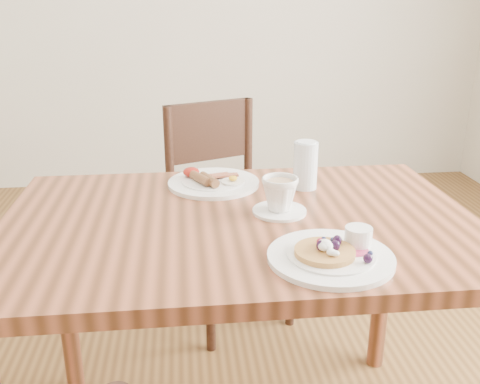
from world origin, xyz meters
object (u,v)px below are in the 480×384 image
at_px(pancake_plate, 333,253).
at_px(teacup_saucer, 280,196).
at_px(chair_far, 224,202).
at_px(breakfast_plate, 212,181).
at_px(dining_table, 240,253).
at_px(water_glass, 305,165).

bearing_deg(pancake_plate, teacup_saucer, 103.63).
height_order(chair_far, breakfast_plate, chair_far).
xyz_separation_m(dining_table, water_glass, (0.21, 0.21, 0.17)).
relative_size(chair_far, teacup_saucer, 6.29).
bearing_deg(water_glass, chair_far, 108.59).
distance_m(chair_far, teacup_saucer, 0.81).
bearing_deg(dining_table, chair_far, 88.42).
xyz_separation_m(pancake_plate, teacup_saucer, (-0.07, 0.27, 0.03)).
relative_size(dining_table, chair_far, 1.36).
bearing_deg(chair_far, breakfast_plate, 59.63).
xyz_separation_m(chair_far, pancake_plate, (0.15, -1.02, 0.27)).
bearing_deg(breakfast_plate, chair_far, 81.67).
relative_size(dining_table, breakfast_plate, 4.44).
xyz_separation_m(chair_far, breakfast_plate, (-0.08, -0.52, 0.27)).
distance_m(chair_far, breakfast_plate, 0.59).
bearing_deg(breakfast_plate, dining_table, -78.18).
xyz_separation_m(teacup_saucer, water_glass, (0.11, 0.18, 0.02)).
xyz_separation_m(dining_table, teacup_saucer, (0.11, 0.03, 0.14)).
distance_m(dining_table, pancake_plate, 0.32).
bearing_deg(breakfast_plate, teacup_saucer, -55.60).
bearing_deg(chair_far, teacup_saucer, 74.39).
bearing_deg(water_glass, breakfast_plate, 168.66).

